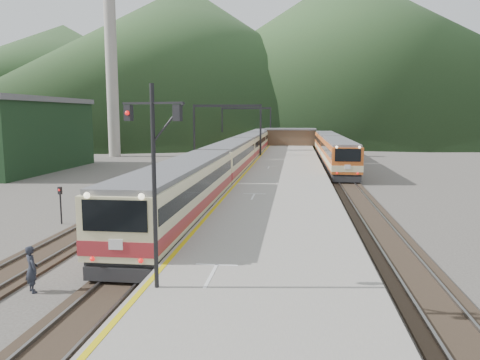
# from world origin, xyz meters

# --- Properties ---
(track_main) EXTENTS (2.60, 200.00, 0.23)m
(track_main) POSITION_xyz_m (0.00, 40.00, 0.07)
(track_main) COLOR black
(track_main) RESTS_ON ground
(track_far) EXTENTS (2.60, 200.00, 0.23)m
(track_far) POSITION_xyz_m (-5.00, 40.00, 0.07)
(track_far) COLOR black
(track_far) RESTS_ON ground
(track_second) EXTENTS (2.60, 200.00, 0.23)m
(track_second) POSITION_xyz_m (11.50, 40.00, 0.07)
(track_second) COLOR black
(track_second) RESTS_ON ground
(platform) EXTENTS (8.00, 100.00, 1.00)m
(platform) POSITION_xyz_m (5.60, 38.00, 0.50)
(platform) COLOR gray
(platform) RESTS_ON ground
(gantry_near) EXTENTS (9.55, 0.25, 8.00)m
(gantry_near) POSITION_xyz_m (-2.85, 55.00, 5.59)
(gantry_near) COLOR black
(gantry_near) RESTS_ON ground
(gantry_far) EXTENTS (9.55, 0.25, 8.00)m
(gantry_far) POSITION_xyz_m (-2.85, 80.00, 5.59)
(gantry_far) COLOR black
(gantry_far) RESTS_ON ground
(warehouse) EXTENTS (14.50, 20.50, 8.60)m
(warehouse) POSITION_xyz_m (-28.00, 42.00, 4.32)
(warehouse) COLOR black
(warehouse) RESTS_ON ground
(smokestack) EXTENTS (1.80, 1.80, 30.00)m
(smokestack) POSITION_xyz_m (-22.00, 62.00, 15.00)
(smokestack) COLOR #9E998E
(smokestack) RESTS_ON ground
(station_shed) EXTENTS (9.40, 4.40, 3.10)m
(station_shed) POSITION_xyz_m (5.60, 78.00, 2.57)
(station_shed) COLOR #4F3B2A
(station_shed) RESTS_ON platform
(hill_a) EXTENTS (180.00, 180.00, 60.00)m
(hill_a) POSITION_xyz_m (-40.00, 190.00, 30.00)
(hill_a) COLOR #2B4825
(hill_a) RESTS_ON ground
(hill_b) EXTENTS (220.00, 220.00, 75.00)m
(hill_b) POSITION_xyz_m (30.00, 230.00, 37.50)
(hill_b) COLOR #2B4825
(hill_b) RESTS_ON ground
(hill_d) EXTENTS (200.00, 200.00, 55.00)m
(hill_d) POSITION_xyz_m (-120.00, 240.00, 27.50)
(hill_d) COLOR #2B4825
(hill_d) RESTS_ON ground
(main_train) EXTENTS (3.07, 84.04, 3.75)m
(main_train) POSITION_xyz_m (0.00, 48.98, 2.10)
(main_train) COLOR beige
(main_train) RESTS_ON track_main
(second_train) EXTENTS (2.92, 39.75, 3.56)m
(second_train) POSITION_xyz_m (11.50, 54.85, 2.01)
(second_train) COLOR #CC5A20
(second_train) RESTS_ON track_second
(signal_mast) EXTENTS (2.12, 0.77, 6.51)m
(signal_mast) POSITION_xyz_m (2.24, 4.72, 4.99)
(signal_mast) COLOR black
(signal_mast) RESTS_ON platform
(short_signal_b) EXTENTS (0.24, 0.19, 2.27)m
(short_signal_b) POSITION_xyz_m (-3.29, 24.04, 1.46)
(short_signal_b) COLOR black
(short_signal_b) RESTS_ON ground
(short_signal_c) EXTENTS (0.25, 0.21, 2.27)m
(short_signal_c) POSITION_xyz_m (-7.37, 16.79, 1.46)
(short_signal_c) COLOR black
(short_signal_c) RESTS_ON ground
(worker) EXTENTS (0.77, 0.74, 1.77)m
(worker) POSITION_xyz_m (-3.00, 6.24, 0.89)
(worker) COLOR #21242E
(worker) RESTS_ON ground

